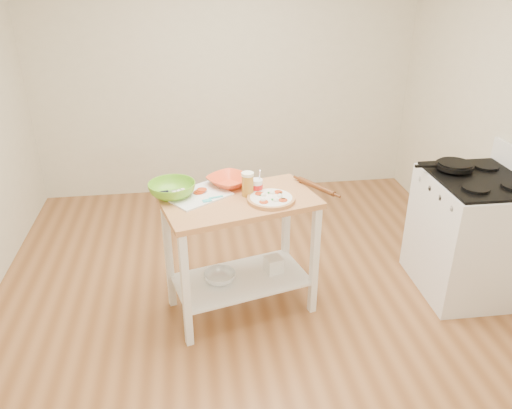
{
  "coord_description": "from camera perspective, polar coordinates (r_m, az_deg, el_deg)",
  "views": [
    {
      "loc": [
        -0.41,
        -2.98,
        2.35
      ],
      "look_at": [
        0.02,
        0.09,
        0.83
      ],
      "focal_mm": 35.0,
      "sensor_mm": 36.0,
      "label": 1
    }
  ],
  "objects": [
    {
      "name": "pizza",
      "position": [
        3.34,
        1.73,
        0.69
      ],
      "size": [
        0.32,
        0.32,
        0.05
      ],
      "rotation": [
        0.0,
        0.0,
        0.59
      ],
      "color": "tan",
      "rests_on": "prep_island"
    },
    {
      "name": "cutting_board",
      "position": [
        3.43,
        -6.75,
        1.07
      ],
      "size": [
        0.5,
        0.47,
        0.04
      ],
      "rotation": [
        0.0,
        0.0,
        0.6
      ],
      "color": "white",
      "rests_on": "prep_island"
    },
    {
      "name": "beer_pint",
      "position": [
        3.39,
        -0.96,
        2.36
      ],
      "size": [
        0.08,
        0.08,
        0.17
      ],
      "color": "#AE7A27",
      "rests_on": "prep_island"
    },
    {
      "name": "room_shell",
      "position": [
        3.17,
        -0.1,
        7.75
      ],
      "size": [
        4.04,
        4.54,
        2.74
      ],
      "color": "#946036",
      "rests_on": "ground"
    },
    {
      "name": "rolling_pin",
      "position": [
        3.53,
        6.89,
        2.04
      ],
      "size": [
        0.21,
        0.31,
        0.04
      ],
      "primitive_type": "cylinder",
      "rotation": [
        1.57,
        0.0,
        0.55
      ],
      "color": "#5C3015",
      "rests_on": "prep_island"
    },
    {
      "name": "gas_stove",
      "position": [
        4.14,
        23.18,
        -3.14
      ],
      "size": [
        0.68,
        0.79,
        1.11
      ],
      "rotation": [
        0.0,
        0.0,
        -0.01
      ],
      "color": "white",
      "rests_on": "ground"
    },
    {
      "name": "shelf_glass_bowl",
      "position": [
        3.64,
        -4.16,
        -8.29
      ],
      "size": [
        0.26,
        0.26,
        0.07
      ],
      "primitive_type": "imported",
      "rotation": [
        0.0,
        0.0,
        0.14
      ],
      "color": "silver",
      "rests_on": "prep_island"
    },
    {
      "name": "green_bowl",
      "position": [
        3.44,
        -9.57,
        1.69
      ],
      "size": [
        0.44,
        0.44,
        0.1
      ],
      "primitive_type": "imported",
      "rotation": [
        0.0,
        0.0,
        0.53
      ],
      "color": "#66AF24",
      "rests_on": "prep_island"
    },
    {
      "name": "spatula",
      "position": [
        3.35,
        -5.08,
        0.66
      ],
      "size": [
        0.14,
        0.09,
        0.01
      ],
      "rotation": [
        0.0,
        0.0,
        0.27
      ],
      "color": "#3CC8CD",
      "rests_on": "cutting_board"
    },
    {
      "name": "prep_island",
      "position": [
        3.49,
        -1.79,
        -3.26
      ],
      "size": [
        1.14,
        0.8,
        0.9
      ],
      "rotation": [
        0.0,
        0.0,
        0.25
      ],
      "color": "#BD814D",
      "rests_on": "ground"
    },
    {
      "name": "shelf_bin",
      "position": [
        3.73,
        2.03,
        -6.85
      ],
      "size": [
        0.14,
        0.14,
        0.12
      ],
      "primitive_type": "cube",
      "rotation": [
        0.0,
        0.0,
        0.25
      ],
      "color": "white",
      "rests_on": "prep_island"
    },
    {
      "name": "orange_bowl",
      "position": [
        3.57,
        -3.07,
        2.71
      ],
      "size": [
        0.41,
        0.41,
        0.07
      ],
      "primitive_type": "imported",
      "rotation": [
        0.0,
        0.0,
        0.69
      ],
      "color": "#E94E26",
      "rests_on": "prep_island"
    },
    {
      "name": "skillet",
      "position": [
        4.0,
        21.65,
        4.14
      ],
      "size": [
        0.43,
        0.28,
        0.03
      ],
      "rotation": [
        0.0,
        0.0,
        -0.11
      ],
      "color": "black",
      "rests_on": "gas_stove"
    },
    {
      "name": "knife",
      "position": [
        3.49,
        -10.06,
        1.48
      ],
      "size": [
        0.26,
        0.1,
        0.01
      ],
      "rotation": [
        0.0,
        0.0,
        0.24
      ],
      "color": "silver",
      "rests_on": "cutting_board"
    },
    {
      "name": "yogurt_tub",
      "position": [
        3.44,
        0.08,
        2.11
      ],
      "size": [
        0.08,
        0.08,
        0.18
      ],
      "color": "white",
      "rests_on": "prep_island"
    }
  ]
}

